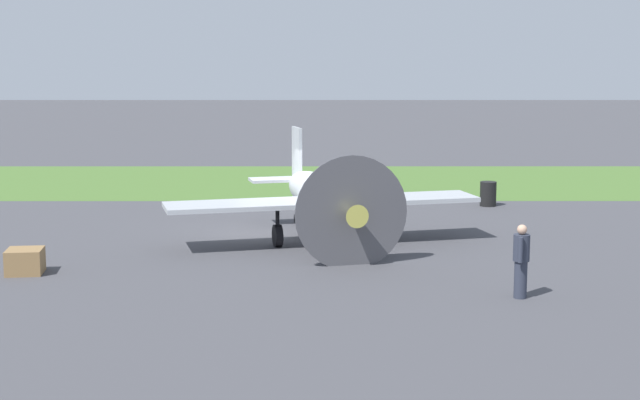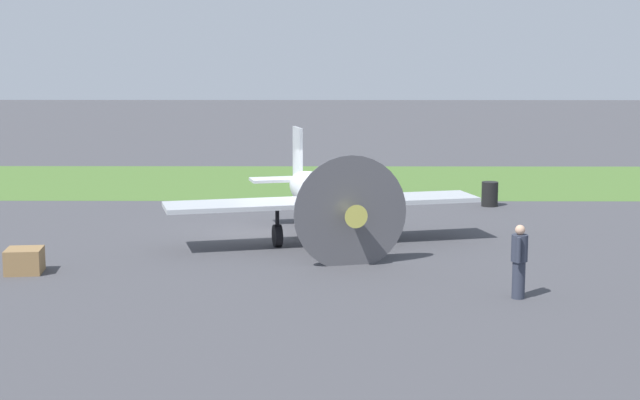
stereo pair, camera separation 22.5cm
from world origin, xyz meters
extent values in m
plane|color=#424247|center=(0.00, 0.00, 0.00)|extent=(160.00, 160.00, 0.00)
cube|color=#476B2D|center=(0.00, -11.62, 0.00)|extent=(120.00, 11.00, 0.01)
ellipsoid|color=#B2B7BC|center=(-1.31, 1.65, 1.40)|extent=(2.81, 6.68, 1.20)
cube|color=#B2B7BC|center=(-1.41, 2.02, 1.26)|extent=(9.42, 3.92, 0.14)
cube|color=#B2B7BC|center=(-0.56, -1.26, 2.28)|extent=(0.36, 1.06, 1.84)
cube|color=#B2B7BC|center=(-0.56, -1.26, 1.50)|extent=(3.22, 1.62, 0.10)
cone|color=#B7B24C|center=(-2.20, 5.07, 1.40)|extent=(0.77, 0.81, 0.62)
cylinder|color=#4C4C51|center=(-2.15, 4.88, 1.40)|extent=(3.01, 0.81, 3.10)
ellipsoid|color=#8CB2C6|center=(-1.46, 2.21, 1.83)|extent=(1.00, 1.48, 0.68)
cylinder|color=black|center=(-2.79, 1.76, 0.33)|extent=(0.37, 0.69, 0.66)
cylinder|color=black|center=(-2.79, 1.76, 0.79)|extent=(0.12, 0.12, 0.93)
cylinder|color=black|center=(-0.07, 2.47, 0.33)|extent=(0.37, 0.69, 0.66)
cylinder|color=black|center=(-0.07, 2.47, 0.79)|extent=(0.12, 0.12, 0.93)
cylinder|color=black|center=(-0.54, -1.35, 0.15)|extent=(0.19, 0.33, 0.31)
cylinder|color=#2D3342|center=(-5.95, 8.36, 0.44)|extent=(0.30, 0.30, 0.88)
cylinder|color=#2D3342|center=(-5.95, 8.36, 1.19)|extent=(0.38, 0.38, 0.62)
sphere|color=tan|center=(-5.95, 8.36, 1.61)|extent=(0.23, 0.23, 0.23)
cylinder|color=#2D3342|center=(-5.88, 8.61, 1.19)|extent=(0.11, 0.11, 0.59)
cylinder|color=#2D3342|center=(-6.02, 8.11, 1.19)|extent=(0.11, 0.11, 0.59)
cylinder|color=black|center=(-7.51, -4.97, 0.45)|extent=(0.60, 0.60, 0.90)
cube|color=olive|center=(6.28, 5.87, 0.32)|extent=(1.00, 1.00, 0.64)
camera|label=1|loc=(-1.28, 30.20, 5.71)|focal=54.39mm
camera|label=2|loc=(-1.51, 30.20, 5.71)|focal=54.39mm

